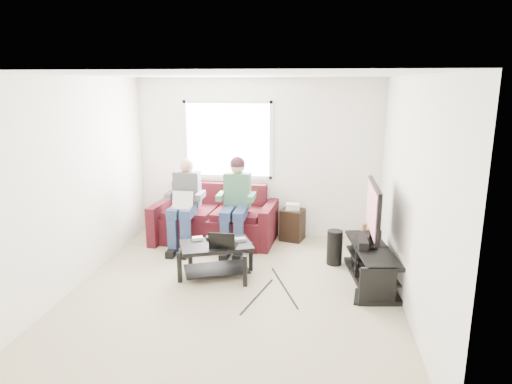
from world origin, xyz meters
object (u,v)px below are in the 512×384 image
sofa (216,221)px  tv_stand (371,266)px  coffee_table (216,252)px  subwoofer (335,247)px  end_table (293,223)px  tv (373,211)px

sofa → tv_stand: (2.34, -1.29, -0.12)m
tv_stand → coffee_table: bearing=-176.7°
coffee_table → subwoofer: subwoofer is taller
subwoofer → end_table: 1.15m
sofa → end_table: sofa is taller
subwoofer → tv_stand: bearing=-49.5°
tv_stand → subwoofer: bearing=130.5°
tv_stand → tv: (-0.00, 0.10, 0.72)m
sofa → end_table: 1.26m
coffee_table → end_table: end_table is taller
sofa → tv_stand: 2.67m
tv_stand → end_table: (-1.10, 1.48, 0.07)m
end_table → sofa: bearing=-171.2°
subwoofer → coffee_table: bearing=-157.7°
sofa → coffee_table: size_ratio=1.88×
tv_stand → end_table: 1.85m
sofa → subwoofer: size_ratio=4.00×
coffee_table → tv_stand: bearing=3.3°
sofa → subwoofer: sofa is taller
subwoofer → end_table: bearing=124.2°
subwoofer → end_table: (-0.65, 0.95, 0.03)m
coffee_table → subwoofer: 1.70m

